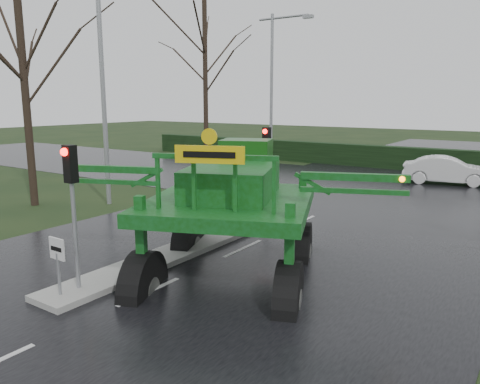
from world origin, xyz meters
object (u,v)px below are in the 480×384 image
Objects in this scene: street_light_left_near at (106,64)px; crop_sprayer at (143,195)px; keep_left_sign at (58,257)px; white_sedan at (446,184)px; traffic_signal_near at (72,186)px; traffic_signal_mid at (266,153)px; street_light_left_far at (276,77)px.

street_light_left_near is 1.23× the size of crop_sprayer.
white_sedan is at bearing 79.03° from keep_left_sign.
white_sedan is at bearing 78.78° from traffic_signal_near.
crop_sprayer is (1.01, -7.28, -0.28)m from traffic_signal_mid.
traffic_signal_near is 22.37m from street_light_left_far.
traffic_signal_mid is 7.83m from street_light_left_near.
traffic_signal_near is at bearing -90.00° from traffic_signal_mid.
traffic_signal_mid is 0.77× the size of white_sedan.
street_light_left_near reaches higher than traffic_signal_near.
street_light_left_near is (-6.89, -1.49, 3.40)m from traffic_signal_mid.
crop_sprayer is 1.79× the size of white_sedan.
traffic_signal_mid is at bearing 12.21° from street_light_left_near.
traffic_signal_near is 0.35× the size of street_light_left_far.
keep_left_sign is 1.61m from traffic_signal_near.
street_light_left_far is at bearing 90.00° from street_light_left_near.
keep_left_sign is at bearing -72.22° from street_light_left_far.
crop_sprayer is (1.01, 1.22, -0.28)m from traffic_signal_near.
traffic_signal_mid is at bearing 90.00° from keep_left_sign.
traffic_signal_mid is (0.00, 8.99, 1.53)m from keep_left_sign.
crop_sprayer reaches higher than traffic_signal_near.
keep_left_sign is 21.64m from white_sedan.
keep_left_sign reaches higher than white_sedan.
crop_sprayer reaches higher than keep_left_sign.
street_light_left_far is (-6.89, 21.50, 4.93)m from keep_left_sign.
street_light_left_near reaches higher than white_sedan.
traffic_signal_mid is 13.16m from white_sedan.
traffic_signal_near is 1.00× the size of traffic_signal_mid.
keep_left_sign is 9.12m from traffic_signal_mid.
traffic_signal_mid is (0.00, 8.50, 0.00)m from traffic_signal_near.
keep_left_sign is at bearing -90.00° from traffic_signal_near.
traffic_signal_mid is at bearing 90.00° from traffic_signal_near.
street_light_left_far is at bearing 107.78° from keep_left_sign.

